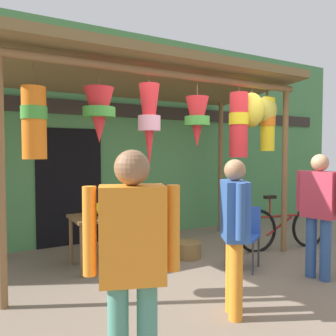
{
  "coord_description": "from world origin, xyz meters",
  "views": [
    {
      "loc": [
        -2.63,
        -3.45,
        1.6
      ],
      "look_at": [
        -0.1,
        1.0,
        1.36
      ],
      "focal_mm": 36.57,
      "sensor_mm": 36.0,
      "label": 1
    }
  ],
  "objects_px": {
    "display_table": "(112,221)",
    "flower_heap_on_table": "(109,208)",
    "folding_chair": "(244,231)",
    "shopper_by_bananas": "(132,258)",
    "passerby_at_right": "(319,206)",
    "parked_bicycle": "(284,228)",
    "wicker_basket_by_table": "(188,250)",
    "vendor_in_orange": "(234,225)"
  },
  "relations": [
    {
      "from": "display_table",
      "to": "flower_heap_on_table",
      "type": "xyz_separation_m",
      "value": [
        -0.02,
        0.06,
        0.17
      ]
    },
    {
      "from": "folding_chair",
      "to": "shopper_by_bananas",
      "type": "height_order",
      "value": "shopper_by_bananas"
    },
    {
      "from": "flower_heap_on_table",
      "to": "folding_chair",
      "type": "bearing_deg",
      "value": -33.61
    },
    {
      "from": "passerby_at_right",
      "to": "folding_chair",
      "type": "bearing_deg",
      "value": 122.85
    },
    {
      "from": "flower_heap_on_table",
      "to": "parked_bicycle",
      "type": "xyz_separation_m",
      "value": [
        2.78,
        -0.69,
        -0.46
      ]
    },
    {
      "from": "wicker_basket_by_table",
      "to": "shopper_by_bananas",
      "type": "distance_m",
      "value": 3.18
    },
    {
      "from": "vendor_in_orange",
      "to": "folding_chair",
      "type": "bearing_deg",
      "value": 44.18
    },
    {
      "from": "shopper_by_bananas",
      "to": "parked_bicycle",
      "type": "bearing_deg",
      "value": 29.23
    },
    {
      "from": "display_table",
      "to": "passerby_at_right",
      "type": "bearing_deg",
      "value": -40.63
    },
    {
      "from": "wicker_basket_by_table",
      "to": "shopper_by_bananas",
      "type": "relative_size",
      "value": 0.24
    },
    {
      "from": "folding_chair",
      "to": "shopper_by_bananas",
      "type": "bearing_deg",
      "value": -145.51
    },
    {
      "from": "parked_bicycle",
      "to": "vendor_in_orange",
      "type": "relative_size",
      "value": 1.13
    },
    {
      "from": "wicker_basket_by_table",
      "to": "parked_bicycle",
      "type": "relative_size",
      "value": 0.23
    },
    {
      "from": "wicker_basket_by_table",
      "to": "vendor_in_orange",
      "type": "distance_m",
      "value": 2.01
    },
    {
      "from": "parked_bicycle",
      "to": "shopper_by_bananas",
      "type": "distance_m",
      "value": 4.16
    },
    {
      "from": "flower_heap_on_table",
      "to": "parked_bicycle",
      "type": "distance_m",
      "value": 2.9
    },
    {
      "from": "wicker_basket_by_table",
      "to": "parked_bicycle",
      "type": "bearing_deg",
      "value": -12.64
    },
    {
      "from": "flower_heap_on_table",
      "to": "wicker_basket_by_table",
      "type": "relative_size",
      "value": 1.56
    },
    {
      "from": "passerby_at_right",
      "to": "shopper_by_bananas",
      "type": "bearing_deg",
      "value": -163.65
    },
    {
      "from": "flower_heap_on_table",
      "to": "shopper_by_bananas",
      "type": "xyz_separation_m",
      "value": [
        -0.81,
        -2.7,
        0.14
      ]
    },
    {
      "from": "flower_heap_on_table",
      "to": "vendor_in_orange",
      "type": "bearing_deg",
      "value": -75.66
    },
    {
      "from": "shopper_by_bananas",
      "to": "folding_chair",
      "type": "bearing_deg",
      "value": 34.49
    },
    {
      "from": "display_table",
      "to": "flower_heap_on_table",
      "type": "distance_m",
      "value": 0.19
    },
    {
      "from": "parked_bicycle",
      "to": "shopper_by_bananas",
      "type": "relative_size",
      "value": 1.07
    },
    {
      "from": "folding_chair",
      "to": "wicker_basket_by_table",
      "type": "xyz_separation_m",
      "value": [
        -0.45,
        0.73,
        -0.38
      ]
    },
    {
      "from": "folding_chair",
      "to": "passerby_at_right",
      "type": "height_order",
      "value": "passerby_at_right"
    },
    {
      "from": "display_table",
      "to": "wicker_basket_by_table",
      "type": "distance_m",
      "value": 1.25
    },
    {
      "from": "folding_chair",
      "to": "passerby_at_right",
      "type": "relative_size",
      "value": 0.53
    },
    {
      "from": "parked_bicycle",
      "to": "vendor_in_orange",
      "type": "xyz_separation_m",
      "value": [
        -2.25,
        -1.39,
        0.55
      ]
    },
    {
      "from": "flower_heap_on_table",
      "to": "parked_bicycle",
      "type": "height_order",
      "value": "parked_bicycle"
    },
    {
      "from": "parked_bicycle",
      "to": "passerby_at_right",
      "type": "bearing_deg",
      "value": -120.66
    },
    {
      "from": "folding_chair",
      "to": "parked_bicycle",
      "type": "bearing_deg",
      "value": 16.93
    },
    {
      "from": "vendor_in_orange",
      "to": "shopper_by_bananas",
      "type": "bearing_deg",
      "value": -155.09
    },
    {
      "from": "passerby_at_right",
      "to": "display_table",
      "type": "bearing_deg",
      "value": 139.37
    },
    {
      "from": "flower_heap_on_table",
      "to": "shopper_by_bananas",
      "type": "height_order",
      "value": "shopper_by_bananas"
    },
    {
      "from": "display_table",
      "to": "shopper_by_bananas",
      "type": "xyz_separation_m",
      "value": [
        -0.83,
        -2.63,
        0.32
      ]
    },
    {
      "from": "shopper_by_bananas",
      "to": "passerby_at_right",
      "type": "distance_m",
      "value": 3.03
    },
    {
      "from": "folding_chair",
      "to": "vendor_in_orange",
      "type": "distance_m",
      "value": 1.52
    },
    {
      "from": "vendor_in_orange",
      "to": "wicker_basket_by_table",
      "type": "bearing_deg",
      "value": 71.02
    },
    {
      "from": "folding_chair",
      "to": "vendor_in_orange",
      "type": "height_order",
      "value": "vendor_in_orange"
    },
    {
      "from": "parked_bicycle",
      "to": "passerby_at_right",
      "type": "height_order",
      "value": "passerby_at_right"
    },
    {
      "from": "parked_bicycle",
      "to": "vendor_in_orange",
      "type": "height_order",
      "value": "vendor_in_orange"
    }
  ]
}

